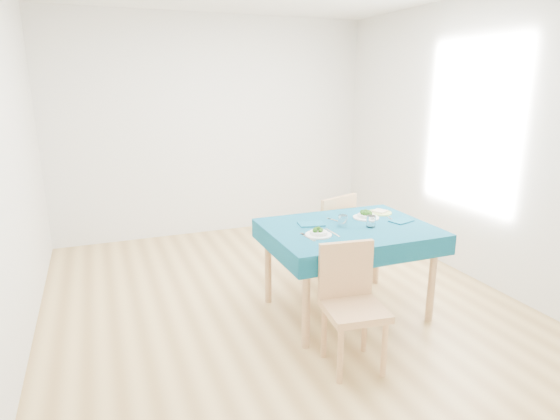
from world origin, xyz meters
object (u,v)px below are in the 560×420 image
object	(u,v)px
chair_far	(323,219)
bowl_near	(319,232)
chair_near	(355,302)
bowl_far	(366,214)
table	(347,269)
side_plate	(380,213)

from	to	relation	value
chair_far	bowl_near	bearing A→B (deg)	41.72
chair_near	bowl_far	distance (m)	1.13
table	side_plate	world-z (taller)	side_plate
bowl_near	table	bearing A→B (deg)	20.13
table	bowl_near	size ratio (longest dim) A/B	6.48
chair_near	bowl_far	bearing A→B (deg)	62.29
side_plate	bowl_near	bearing A→B (deg)	-154.93
chair_far	bowl_near	xyz separation A→B (m)	(-0.50, -0.93, 0.21)
table	bowl_far	bearing A→B (deg)	30.97
table	chair_far	xyz separation A→B (m)	(0.17, 0.81, 0.20)
chair_far	table	bearing A→B (deg)	58.29
chair_far	side_plate	xyz separation A→B (m)	(0.29, -0.55, 0.19)
chair_far	bowl_near	distance (m)	1.08
chair_near	chair_far	xyz separation A→B (m)	(0.53, 1.54, 0.09)
chair_near	chair_far	world-z (taller)	chair_far
chair_near	side_plate	size ratio (longest dim) A/B	4.57
bowl_near	side_plate	size ratio (longest dim) A/B	0.96
bowl_near	side_plate	world-z (taller)	bowl_near
table	bowl_far	size ratio (longest dim) A/B	5.93
table	chair_far	world-z (taller)	chair_far
chair_far	bowl_near	size ratio (longest dim) A/B	5.62
chair_near	bowl_near	xyz separation A→B (m)	(0.02, 0.62, 0.30)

